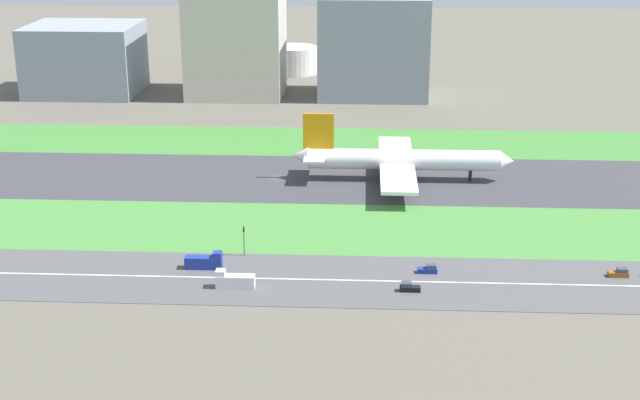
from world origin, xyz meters
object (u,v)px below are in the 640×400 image
at_px(car_1, 409,287).
at_px(fuel_tank_west, 294,60).
at_px(airliner, 398,160).
at_px(hangar_building, 236,31).
at_px(traffic_light, 244,239).
at_px(terminal_building, 85,59).
at_px(truck_0, 234,281).
at_px(office_tower, 373,46).
at_px(truck_1, 205,262).
at_px(car_2, 619,273).
at_px(car_3, 428,269).

bearing_deg(car_1, fuel_tank_west, -79.68).
height_order(airliner, hangar_building, hangar_building).
height_order(traffic_light, hangar_building, hangar_building).
bearing_deg(terminal_building, truck_0, -65.21).
bearing_deg(car_1, airliner, -89.90).
bearing_deg(traffic_light, car_1, -25.47).
bearing_deg(airliner, truck_0, -115.68).
relative_size(car_1, fuel_tank_west, 0.20).
height_order(car_1, office_tower, office_tower).
distance_m(airliner, traffic_light, 70.86).
relative_size(airliner, office_tower, 1.48).
bearing_deg(office_tower, truck_1, -102.01).
xyz_separation_m(truck_1, car_2, (92.64, 0.00, -0.75)).
bearing_deg(airliner, hangar_building, 118.89).
xyz_separation_m(car_3, car_1, (-4.72, -10.00, 0.00)).
bearing_deg(car_3, truck_1, -180.00).
xyz_separation_m(truck_0, car_1, (37.64, 0.00, -0.75)).
xyz_separation_m(airliner, truck_0, (-37.51, -78.00, -4.56)).
relative_size(car_1, hangar_building, 0.08).
height_order(truck_1, car_3, truck_1).
bearing_deg(airliner, car_3, -85.91).
bearing_deg(airliner, truck_1, -123.83).
bearing_deg(airliner, car_2, -55.31).
height_order(hangar_building, office_tower, hangar_building).
xyz_separation_m(truck_0, office_tower, (30.65, 192.00, 18.61)).
bearing_deg(truck_1, traffic_light, 45.20).
distance_m(car_2, traffic_light, 85.15).
relative_size(truck_1, truck_0, 1.00).
xyz_separation_m(terminal_building, hangar_building, (63.27, 0.00, 12.11)).
distance_m(truck_1, fuel_tank_west, 227.06).
relative_size(airliner, truck_0, 7.74).
distance_m(truck_0, terminal_building, 211.85).
bearing_deg(truck_1, hangar_building, 95.44).
height_order(terminal_building, fuel_tank_west, terminal_building).
bearing_deg(car_1, terminal_building, -56.66).
relative_size(car_2, fuel_tank_west, 0.20).
xyz_separation_m(airliner, car_2, (47.06, -68.00, -5.31)).
height_order(car_2, hangar_building, hangar_building).
distance_m(airliner, terminal_building, 170.23).
distance_m(traffic_light, hangar_building, 177.19).
relative_size(truck_0, terminal_building, 0.19).
bearing_deg(fuel_tank_west, office_tower, -51.21).
xyz_separation_m(car_2, traffic_light, (-84.70, 7.99, 3.37)).
bearing_deg(traffic_light, truck_0, -89.57).
relative_size(car_2, terminal_building, 0.10).
distance_m(car_2, fuel_tank_west, 244.28).
bearing_deg(truck_0, airliner, -115.68).
bearing_deg(car_3, fuel_tank_west, 101.91).
relative_size(hangar_building, fuel_tank_west, 2.43).
relative_size(truck_1, car_1, 1.91).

